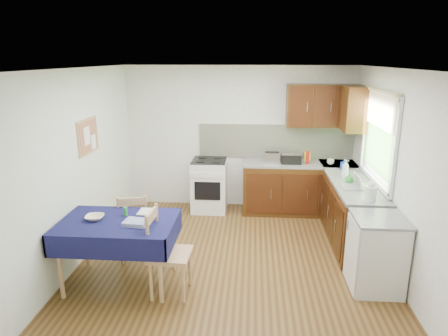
# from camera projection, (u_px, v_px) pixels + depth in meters

# --- Properties ---
(floor) EXTENTS (4.20, 4.20, 0.00)m
(floor) POSITION_uv_depth(u_px,v_px,m) (232.00, 259.00, 5.37)
(floor) COLOR #482B13
(floor) RESTS_ON ground
(ceiling) EXTENTS (4.00, 4.20, 0.02)m
(ceiling) POSITION_uv_depth(u_px,v_px,m) (233.00, 68.00, 4.70)
(ceiling) COLOR white
(ceiling) RESTS_ON wall_back
(wall_back) EXTENTS (4.00, 0.02, 2.50)m
(wall_back) POSITION_uv_depth(u_px,v_px,m) (239.00, 138.00, 7.06)
(wall_back) COLOR silver
(wall_back) RESTS_ON ground
(wall_front) EXTENTS (4.00, 0.02, 2.50)m
(wall_front) POSITION_uv_depth(u_px,v_px,m) (218.00, 246.00, 3.02)
(wall_front) COLOR silver
(wall_front) RESTS_ON ground
(wall_left) EXTENTS (0.02, 4.20, 2.50)m
(wall_left) POSITION_uv_depth(u_px,v_px,m) (79.00, 167.00, 5.18)
(wall_left) COLOR white
(wall_left) RESTS_ON ground
(wall_right) EXTENTS (0.02, 4.20, 2.50)m
(wall_right) POSITION_uv_depth(u_px,v_px,m) (395.00, 173.00, 4.90)
(wall_right) COLOR silver
(wall_right) RESTS_ON ground
(base_cabinets) EXTENTS (1.90, 2.30, 0.86)m
(base_cabinets) POSITION_uv_depth(u_px,v_px,m) (321.00, 200.00, 6.37)
(base_cabinets) COLOR #331E09
(base_cabinets) RESTS_ON ground
(worktop_back) EXTENTS (1.90, 0.60, 0.04)m
(worktop_back) POSITION_uv_depth(u_px,v_px,m) (300.00, 164.00, 6.79)
(worktop_back) COLOR slate
(worktop_back) RESTS_ON base_cabinets
(worktop_right) EXTENTS (0.60, 1.70, 0.04)m
(worktop_right) POSITION_uv_depth(u_px,v_px,m) (355.00, 185.00, 5.64)
(worktop_right) COLOR slate
(worktop_right) RESTS_ON base_cabinets
(worktop_corner) EXTENTS (0.60, 0.60, 0.04)m
(worktop_corner) POSITION_uv_depth(u_px,v_px,m) (338.00, 164.00, 6.75)
(worktop_corner) COLOR slate
(worktop_corner) RESTS_ON base_cabinets
(splashback) EXTENTS (2.70, 0.02, 0.60)m
(splashback) POSITION_uv_depth(u_px,v_px,m) (276.00, 141.00, 7.01)
(splashback) COLOR beige
(splashback) RESTS_ON wall_back
(upper_cabinets) EXTENTS (1.20, 0.85, 0.70)m
(upper_cabinets) POSITION_uv_depth(u_px,v_px,m) (332.00, 107.00, 6.50)
(upper_cabinets) COLOR #331E09
(upper_cabinets) RESTS_ON wall_back
(stove) EXTENTS (0.60, 0.61, 0.92)m
(stove) POSITION_uv_depth(u_px,v_px,m) (209.00, 185.00, 7.01)
(stove) COLOR silver
(stove) RESTS_ON ground
(window) EXTENTS (0.04, 1.48, 1.26)m
(window) POSITION_uv_depth(u_px,v_px,m) (379.00, 131.00, 5.46)
(window) COLOR #315824
(window) RESTS_ON wall_right
(fridge) EXTENTS (0.58, 0.60, 0.89)m
(fridge) POSITION_uv_depth(u_px,v_px,m) (376.00, 253.00, 4.61)
(fridge) COLOR silver
(fridge) RESTS_ON ground
(corkboard) EXTENTS (0.04, 0.62, 0.47)m
(corkboard) POSITION_uv_depth(u_px,v_px,m) (88.00, 136.00, 5.37)
(corkboard) COLOR #A87B54
(corkboard) RESTS_ON wall_left
(dining_table) EXTENTS (1.33, 0.90, 0.81)m
(dining_table) POSITION_uv_depth(u_px,v_px,m) (118.00, 229.00, 4.63)
(dining_table) COLOR #0E0E39
(dining_table) RESTS_ON ground
(chair_far) EXTENTS (0.50, 0.50, 0.94)m
(chair_far) POSITION_uv_depth(u_px,v_px,m) (134.00, 225.00, 5.26)
(chair_far) COLOR #A87B54
(chair_far) RESTS_ON ground
(chair_near) EXTENTS (0.47, 0.47, 1.02)m
(chair_near) POSITION_uv_depth(u_px,v_px,m) (166.00, 250.00, 4.48)
(chair_near) COLOR #A87B54
(chair_near) RESTS_ON ground
(toaster) EXTENTS (0.26, 0.16, 0.20)m
(toaster) POSITION_uv_depth(u_px,v_px,m) (272.00, 158.00, 6.73)
(toaster) COLOR #B0AFB4
(toaster) RESTS_ON worktop_back
(sandwich_press) EXTENTS (0.33, 0.29, 0.19)m
(sandwich_press) POSITION_uv_depth(u_px,v_px,m) (291.00, 157.00, 6.73)
(sandwich_press) COLOR black
(sandwich_press) RESTS_ON worktop_back
(sauce_bottle) EXTENTS (0.05, 0.05, 0.23)m
(sauce_bottle) POSITION_uv_depth(u_px,v_px,m) (308.00, 157.00, 6.65)
(sauce_bottle) COLOR red
(sauce_bottle) RESTS_ON worktop_back
(yellow_packet) EXTENTS (0.12, 0.09, 0.14)m
(yellow_packet) POSITION_uv_depth(u_px,v_px,m) (307.00, 156.00, 6.91)
(yellow_packet) COLOR yellow
(yellow_packet) RESTS_ON worktop_back
(dish_rack) EXTENTS (0.41, 0.31, 0.20)m
(dish_rack) POSITION_uv_depth(u_px,v_px,m) (357.00, 186.00, 5.47)
(dish_rack) COLOR gray
(dish_rack) RESTS_ON worktop_right
(kettle) EXTENTS (0.15, 0.15, 0.25)m
(kettle) POSITION_uv_depth(u_px,v_px,m) (370.00, 192.00, 4.95)
(kettle) COLOR silver
(kettle) RESTS_ON worktop_right
(cup) EXTENTS (0.15, 0.15, 0.09)m
(cup) POSITION_uv_depth(u_px,v_px,m) (331.00, 162.00, 6.64)
(cup) COLOR white
(cup) RESTS_ON worktop_back
(soap_bottle_a) EXTENTS (0.15, 0.15, 0.27)m
(soap_bottle_a) POSITION_uv_depth(u_px,v_px,m) (345.00, 169.00, 5.92)
(soap_bottle_a) COLOR silver
(soap_bottle_a) RESTS_ON worktop_right
(soap_bottle_b) EXTENTS (0.11, 0.11, 0.18)m
(soap_bottle_b) POSITION_uv_depth(u_px,v_px,m) (344.00, 164.00, 6.33)
(soap_bottle_b) COLOR #1E49B1
(soap_bottle_b) RESTS_ON worktop_right
(soap_bottle_c) EXTENTS (0.16, 0.16, 0.15)m
(soap_bottle_c) POSITION_uv_depth(u_px,v_px,m) (349.00, 178.00, 5.63)
(soap_bottle_c) COLOR green
(soap_bottle_c) RESTS_ON worktop_right
(plate_bowl) EXTENTS (0.24, 0.24, 0.05)m
(plate_bowl) POSITION_uv_depth(u_px,v_px,m) (95.00, 218.00, 4.63)
(plate_bowl) COLOR beige
(plate_bowl) RESTS_ON dining_table
(book) EXTENTS (0.17, 0.23, 0.02)m
(book) POSITION_uv_depth(u_px,v_px,m) (139.00, 212.00, 4.85)
(book) COLOR white
(book) RESTS_ON dining_table
(spice_jar) EXTENTS (0.05, 0.05, 0.10)m
(spice_jar) POSITION_uv_depth(u_px,v_px,m) (125.00, 211.00, 4.74)
(spice_jar) COLOR #258931
(spice_jar) RESTS_ON dining_table
(tea_towel) EXTENTS (0.29, 0.24, 0.05)m
(tea_towel) POSITION_uv_depth(u_px,v_px,m) (136.00, 222.00, 4.49)
(tea_towel) COLOR navy
(tea_towel) RESTS_ON dining_table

